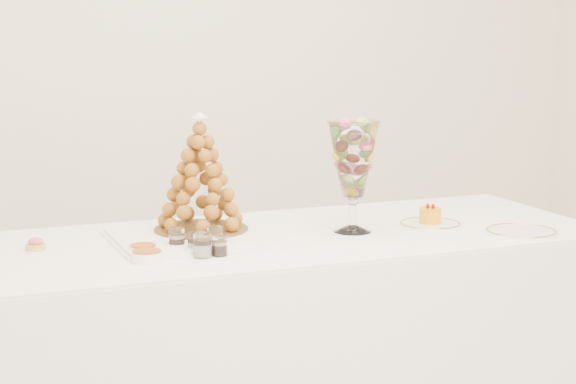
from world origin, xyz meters
name	(u,v)px	position (x,y,z in m)	size (l,w,h in m)	color
buffet_table	(294,347)	(0.07, 0.35, 0.41)	(2.18, 0.95, 0.81)	white
lace_tray	(204,237)	(-0.24, 0.38, 0.82)	(0.59, 0.44, 0.02)	white
macaron_vase	(353,161)	(0.28, 0.33, 1.06)	(0.18, 0.18, 0.38)	white
cake_plate	(430,224)	(0.58, 0.32, 0.82)	(0.22, 0.22, 0.01)	white
spare_plate	(521,232)	(0.82, 0.10, 0.82)	(0.25, 0.25, 0.01)	white
pink_tart	(36,245)	(-0.79, 0.41, 0.83)	(0.06, 0.06, 0.04)	tan
verrine_a	(177,239)	(-0.36, 0.26, 0.85)	(0.05, 0.05, 0.07)	white
verrine_b	(195,243)	(-0.31, 0.20, 0.85)	(0.05, 0.05, 0.07)	white
verrine_c	(215,237)	(-0.24, 0.26, 0.85)	(0.05, 0.05, 0.07)	white
verrine_d	(202,245)	(-0.31, 0.14, 0.85)	(0.06, 0.06, 0.08)	white
verrine_e	(219,246)	(-0.25, 0.14, 0.85)	(0.05, 0.05, 0.06)	white
ramekin_back	(143,250)	(-0.48, 0.23, 0.83)	(0.09, 0.09, 0.03)	white
ramekin_front	(147,257)	(-0.48, 0.14, 0.83)	(0.10, 0.10, 0.03)	white
croquembouche	(200,173)	(-0.23, 0.44, 1.03)	(0.32, 0.32, 0.40)	brown
mousse_cake	(430,215)	(0.58, 0.33, 0.85)	(0.08, 0.08, 0.07)	orange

